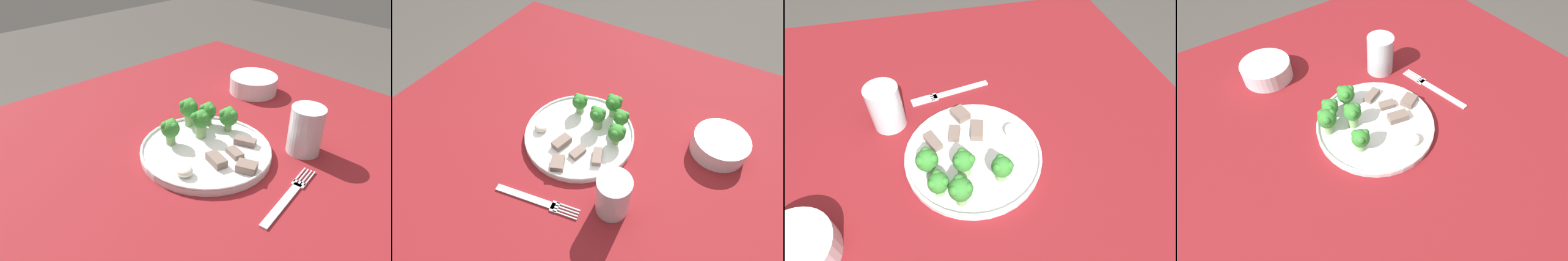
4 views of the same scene
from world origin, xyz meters
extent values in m
plane|color=#4C4742|center=(0.00, 0.00, 0.00)|extent=(8.00, 8.00, 0.00)
cube|color=maroon|center=(0.00, 0.00, 0.75)|extent=(1.12, 1.10, 0.03)
cylinder|color=brown|center=(0.50, -0.49, 0.37)|extent=(0.06, 0.06, 0.73)
cylinder|color=brown|center=(0.50, 0.49, 0.37)|extent=(0.06, 0.06, 0.73)
cylinder|color=white|center=(-0.04, -0.01, 0.77)|extent=(0.27, 0.27, 0.01)
torus|color=white|center=(-0.04, -0.01, 0.78)|extent=(0.27, 0.27, 0.01)
cube|color=silver|center=(0.16, -0.03, 0.77)|extent=(0.04, 0.14, 0.00)
cube|color=silver|center=(0.15, 0.04, 0.77)|extent=(0.03, 0.02, 0.00)
cube|color=silver|center=(0.15, 0.07, 0.77)|extent=(0.01, 0.05, 0.00)
cube|color=silver|center=(0.15, 0.07, 0.77)|extent=(0.01, 0.05, 0.00)
cube|color=silver|center=(0.14, 0.07, 0.77)|extent=(0.01, 0.05, 0.00)
cube|color=silver|center=(0.13, 0.07, 0.77)|extent=(0.01, 0.05, 0.00)
cylinder|color=silver|center=(-0.17, 0.30, 0.79)|extent=(0.13, 0.13, 0.05)
cylinder|color=silver|center=(-0.17, 0.30, 0.79)|extent=(0.11, 0.11, 0.04)
cylinder|color=silver|center=(0.09, 0.14, 0.82)|extent=(0.07, 0.07, 0.10)
cylinder|color=silver|center=(0.09, 0.14, 0.80)|extent=(0.06, 0.06, 0.06)
cylinder|color=#7FA866|center=(-0.12, 0.06, 0.79)|extent=(0.02, 0.02, 0.02)
sphere|color=#337F2D|center=(-0.12, 0.06, 0.81)|extent=(0.04, 0.04, 0.04)
sphere|color=#337F2D|center=(-0.10, 0.06, 0.82)|extent=(0.02, 0.02, 0.02)
sphere|color=#337F2D|center=(-0.12, 0.07, 0.82)|extent=(0.02, 0.02, 0.02)
sphere|color=#337F2D|center=(-0.12, 0.05, 0.82)|extent=(0.02, 0.02, 0.02)
cylinder|color=#7FA866|center=(-0.06, 0.08, 0.79)|extent=(0.02, 0.02, 0.02)
sphere|color=#337F2D|center=(-0.06, 0.08, 0.81)|extent=(0.04, 0.04, 0.04)
sphere|color=#337F2D|center=(-0.05, 0.08, 0.82)|extent=(0.02, 0.02, 0.02)
sphere|color=#337F2D|center=(-0.07, 0.09, 0.82)|extent=(0.02, 0.02, 0.02)
sphere|color=#337F2D|center=(-0.07, 0.07, 0.82)|extent=(0.02, 0.02, 0.02)
cylinder|color=#7FA866|center=(-0.09, 0.01, 0.79)|extent=(0.02, 0.02, 0.03)
sphere|color=#337F2D|center=(-0.09, 0.01, 0.82)|extent=(0.04, 0.04, 0.04)
sphere|color=#337F2D|center=(-0.07, 0.01, 0.83)|extent=(0.02, 0.02, 0.02)
sphere|color=#337F2D|center=(-0.09, 0.02, 0.83)|extent=(0.02, 0.02, 0.02)
sphere|color=#337F2D|center=(-0.09, 0.00, 0.83)|extent=(0.02, 0.02, 0.02)
cylinder|color=#7FA866|center=(-0.14, 0.03, 0.79)|extent=(0.02, 0.02, 0.03)
sphere|color=#337F2D|center=(-0.14, 0.03, 0.82)|extent=(0.04, 0.04, 0.04)
sphere|color=#337F2D|center=(-0.13, 0.03, 0.83)|extent=(0.02, 0.02, 0.02)
sphere|color=#337F2D|center=(-0.15, 0.04, 0.83)|extent=(0.02, 0.02, 0.02)
sphere|color=#337F2D|center=(-0.15, 0.02, 0.83)|extent=(0.02, 0.02, 0.02)
cylinder|color=#7FA866|center=(-0.11, -0.05, 0.79)|extent=(0.02, 0.02, 0.02)
sphere|color=#337F2D|center=(-0.11, -0.05, 0.81)|extent=(0.04, 0.04, 0.04)
sphere|color=#337F2D|center=(-0.10, -0.05, 0.82)|extent=(0.02, 0.02, 0.02)
sphere|color=#337F2D|center=(-0.12, -0.04, 0.82)|extent=(0.02, 0.02, 0.02)
sphere|color=#337F2D|center=(-0.12, -0.06, 0.82)|extent=(0.02, 0.02, 0.02)
cube|color=#756056|center=(0.01, -0.03, 0.79)|extent=(0.05, 0.04, 0.02)
cube|color=#756056|center=(0.06, -0.01, 0.79)|extent=(0.05, 0.04, 0.02)
cube|color=#756056|center=(0.00, 0.06, 0.78)|extent=(0.05, 0.04, 0.01)
cube|color=#756056|center=(0.01, 0.01, 0.78)|extent=(0.04, 0.03, 0.01)
ellipsoid|color=silver|center=(-0.01, -0.10, 0.79)|extent=(0.04, 0.03, 0.02)
camera|label=1|loc=(0.43, -0.48, 1.22)|focal=35.00mm
camera|label=2|loc=(0.37, 0.25, 1.36)|focal=28.00mm
camera|label=3|loc=(-0.40, 0.05, 1.27)|focal=28.00mm
camera|label=4|loc=(-0.31, -0.38, 1.32)|focal=28.00mm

